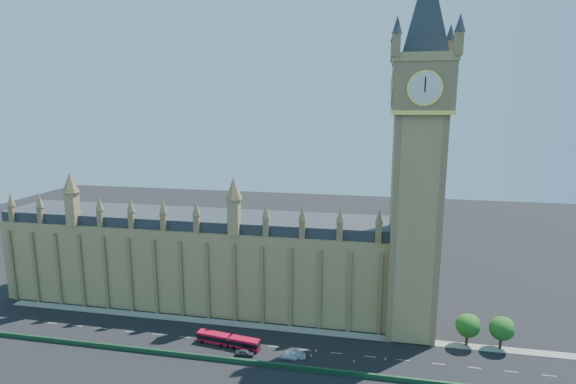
% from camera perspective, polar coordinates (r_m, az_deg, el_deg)
% --- Properties ---
extents(ground, '(400.00, 400.00, 0.00)m').
position_cam_1_polar(ground, '(121.27, -3.75, -18.81)').
color(ground, black).
rests_on(ground, ground).
extents(palace_westminster, '(120.00, 20.00, 28.00)m').
position_cam_1_polar(palace_westminster, '(142.13, -11.38, -8.28)').
color(palace_westminster, '#A3844F').
rests_on(palace_westminster, ground).
extents(elizabeth_tower, '(20.59, 20.59, 105.00)m').
position_cam_1_polar(elizabeth_tower, '(116.14, 16.39, 7.75)').
color(elizabeth_tower, '#A3844F').
rests_on(elizabeth_tower, ground).
extents(bridge_parapet, '(160.00, 0.60, 1.20)m').
position_cam_1_polar(bridge_parapet, '(113.52, -5.01, -20.73)').
color(bridge_parapet, '#1E4C2D').
rests_on(bridge_parapet, ground).
extents(kerb_north, '(160.00, 3.00, 0.16)m').
position_cam_1_polar(kerb_north, '(129.30, -2.62, -16.74)').
color(kerb_north, gray).
rests_on(kerb_north, ground).
extents(tree_east_near, '(6.00, 6.00, 8.50)m').
position_cam_1_polar(tree_east_near, '(126.62, 21.97, -15.39)').
color(tree_east_near, '#382619').
rests_on(tree_east_near, ground).
extents(tree_east_far, '(6.00, 6.00, 8.50)m').
position_cam_1_polar(tree_east_far, '(128.40, 25.60, -15.31)').
color(tree_east_far, '#382619').
rests_on(tree_east_far, ground).
extents(red_bus, '(17.01, 4.75, 2.86)m').
position_cam_1_polar(red_bus, '(120.80, -7.62, -18.19)').
color(red_bus, red).
rests_on(red_bus, ground).
extents(car_grey, '(4.65, 2.09, 1.55)m').
position_cam_1_polar(car_grey, '(116.87, -5.49, -19.63)').
color(car_grey, '#3D4045').
rests_on(car_grey, ground).
extents(car_silver, '(5.04, 2.17, 1.61)m').
position_cam_1_polar(car_silver, '(115.43, 0.97, -19.99)').
color(car_silver, '#B0B2B8').
rests_on(car_silver, ground).
extents(car_white, '(4.15, 1.76, 1.20)m').
position_cam_1_polar(car_white, '(115.23, 0.10, -20.17)').
color(car_white, white).
rests_on(car_white, ground).
extents(cone_a, '(0.59, 0.59, 0.75)m').
position_cam_1_polar(cone_a, '(118.07, 3.59, -19.49)').
color(cone_a, black).
rests_on(cone_a, ground).
extents(cone_b, '(0.50, 0.50, 0.65)m').
position_cam_1_polar(cone_b, '(117.30, 12.27, -19.99)').
color(cone_b, black).
rests_on(cone_b, ground).
extents(cone_c, '(0.55, 0.55, 0.78)m').
position_cam_1_polar(cone_c, '(116.02, 2.95, -20.07)').
color(cone_c, black).
rests_on(cone_c, ground).
extents(cone_d, '(0.43, 0.43, 0.62)m').
position_cam_1_polar(cone_d, '(115.05, 8.38, -20.52)').
color(cone_d, black).
rests_on(cone_d, ground).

